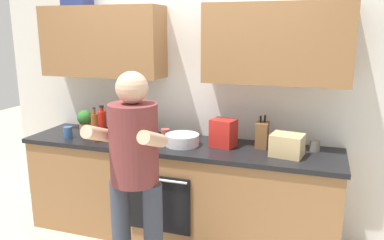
% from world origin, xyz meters
% --- Properties ---
extents(ground_plane, '(12.00, 12.00, 0.00)m').
position_xyz_m(ground_plane, '(0.00, 0.00, 0.00)').
color(ground_plane, '#B2A893').
extents(back_wall_unit, '(4.00, 0.38, 2.50)m').
position_xyz_m(back_wall_unit, '(-0.01, 0.27, 1.50)').
color(back_wall_unit, silver).
rests_on(back_wall_unit, ground).
extents(counter, '(2.84, 0.67, 0.90)m').
position_xyz_m(counter, '(-0.00, -0.00, 0.45)').
color(counter, olive).
rests_on(counter, ground).
extents(person_standing, '(0.49, 0.45, 1.62)m').
position_xyz_m(person_standing, '(-0.02, -0.78, 0.96)').
color(person_standing, '#383D4C').
rests_on(person_standing, ground).
extents(bottle_hotsauce, '(0.08, 0.08, 0.29)m').
position_xyz_m(bottle_hotsauce, '(-0.78, 0.04, 1.02)').
color(bottle_hotsauce, red).
rests_on(bottle_hotsauce, counter).
extents(bottle_vinegar, '(0.06, 0.06, 0.32)m').
position_xyz_m(bottle_vinegar, '(-0.72, -0.18, 1.03)').
color(bottle_vinegar, brown).
rests_on(bottle_vinegar, counter).
extents(bottle_juice, '(0.07, 0.07, 0.32)m').
position_xyz_m(bottle_juice, '(-0.58, -0.10, 1.04)').
color(bottle_juice, orange).
rests_on(bottle_juice, counter).
extents(bottle_syrup, '(0.08, 0.08, 0.25)m').
position_xyz_m(bottle_syrup, '(-0.65, 0.05, 1.00)').
color(bottle_syrup, '#8C4C14').
rests_on(bottle_syrup, counter).
extents(bottle_soy, '(0.06, 0.06, 0.21)m').
position_xyz_m(bottle_soy, '(-0.29, -0.17, 0.99)').
color(bottle_soy, black).
rests_on(bottle_soy, counter).
extents(cup_ceramic, '(0.08, 0.08, 0.10)m').
position_xyz_m(cup_ceramic, '(-0.15, 0.09, 0.95)').
color(cup_ceramic, '#BF4C47').
rests_on(cup_ceramic, counter).
extents(cup_stoneware, '(0.08, 0.08, 0.09)m').
position_xyz_m(cup_stoneware, '(1.16, 0.16, 0.94)').
color(cup_stoneware, slate).
rests_on(cup_stoneware, counter).
extents(cup_tea, '(0.08, 0.08, 0.11)m').
position_xyz_m(cup_tea, '(-1.02, -0.16, 0.95)').
color(cup_tea, '#33598C').
rests_on(cup_tea, counter).
extents(mixing_bowl, '(0.30, 0.30, 0.10)m').
position_xyz_m(mixing_bowl, '(0.06, -0.04, 0.95)').
color(mixing_bowl, silver).
rests_on(mixing_bowl, counter).
extents(knife_block, '(0.10, 0.14, 0.28)m').
position_xyz_m(knife_block, '(0.73, 0.12, 1.01)').
color(knife_block, brown).
rests_on(knife_block, counter).
extents(potted_herb, '(0.14, 0.14, 0.25)m').
position_xyz_m(potted_herb, '(-0.93, -0.02, 1.04)').
color(potted_herb, '#9E6647').
rests_on(potted_herb, counter).
extents(grocery_bag_bread, '(0.28, 0.24, 0.18)m').
position_xyz_m(grocery_bag_bread, '(0.95, -0.04, 0.99)').
color(grocery_bag_bread, tan).
rests_on(grocery_bag_bread, counter).
extents(grocery_bag_crisps, '(0.23, 0.20, 0.24)m').
position_xyz_m(grocery_bag_crisps, '(0.41, 0.05, 1.02)').
color(grocery_bag_crisps, red).
rests_on(grocery_bag_crisps, counter).
extents(grocery_bag_produce, '(0.23, 0.20, 0.15)m').
position_xyz_m(grocery_bag_produce, '(-0.39, 0.08, 0.97)').
color(grocery_bag_produce, silver).
rests_on(grocery_bag_produce, counter).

